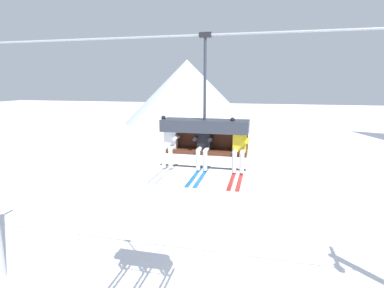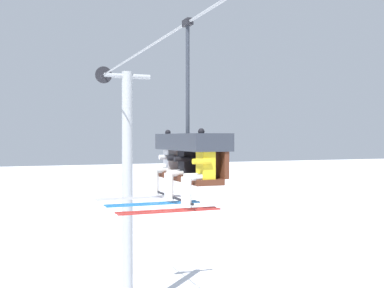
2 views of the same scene
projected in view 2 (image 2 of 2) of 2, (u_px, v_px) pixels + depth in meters
lift_tower_near at (127, 188)px, 16.35m from camera, size 0.36×1.88×8.52m
lift_cable at (200, 15)px, 8.15m from camera, size 18.89×0.05×0.05m
chairlift_chair at (191, 149)px, 8.74m from camera, size 2.19×0.74×3.22m
skier_white at (165, 163)px, 9.49m from camera, size 0.48×1.70×1.34m
skier_black at (180, 166)px, 8.67m from camera, size 0.46×1.70×1.23m
skier_yellow at (199, 168)px, 7.85m from camera, size 0.48×1.70×1.34m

